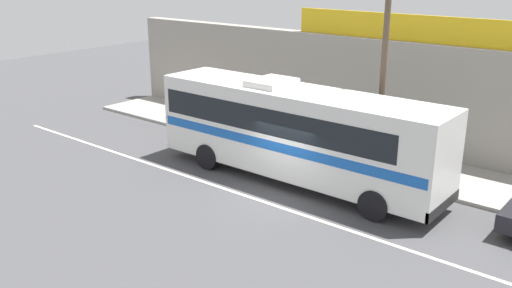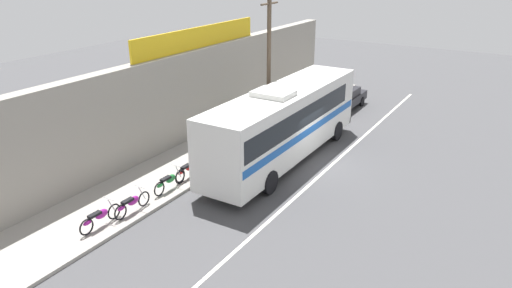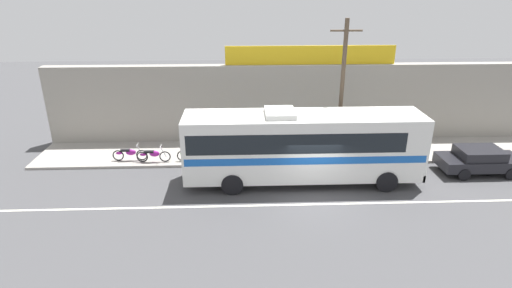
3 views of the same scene
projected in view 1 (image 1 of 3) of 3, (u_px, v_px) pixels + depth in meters
ground_plane at (279, 195)px, 19.93m from camera, size 70.00×70.00×0.00m
sidewalk_slab at (352, 156)px, 23.73m from camera, size 30.00×3.60×0.14m
storefront_facade at (379, 94)px, 24.58m from camera, size 30.00×0.70×4.80m
storefront_billboard at (402, 27)px, 23.16m from camera, size 10.12×0.12×1.10m
road_center_stripe at (265, 202)px, 19.34m from camera, size 30.00×0.14×0.01m
intercity_bus at (294, 129)px, 20.64m from camera, size 11.57×2.61×3.78m
utility_pole at (383, 74)px, 20.21m from camera, size 1.60×0.22×7.63m
motorcycle_red at (252, 131)px, 25.48m from camera, size 1.89×0.56×0.94m
motorcycle_blue at (194, 118)px, 27.56m from camera, size 1.86×0.56×0.94m
motorcycle_purple at (228, 126)px, 26.26m from camera, size 1.94×0.56×0.94m
motorcycle_green at (179, 113)px, 28.56m from camera, size 1.92×0.56×0.94m
pedestrian_near_shop at (425, 143)px, 22.07m from camera, size 0.30×0.48×1.69m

